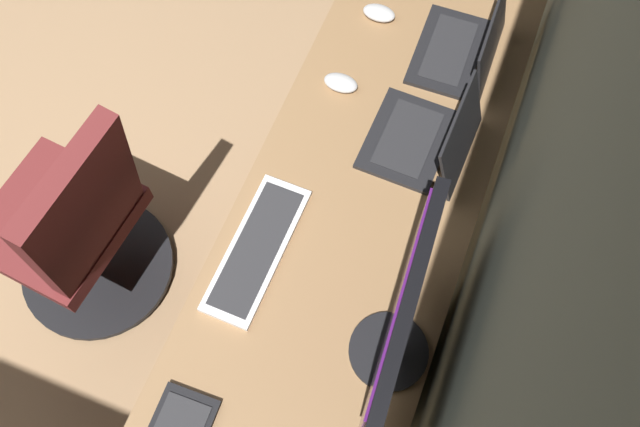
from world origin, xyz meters
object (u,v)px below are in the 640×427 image
mouse_main (341,83)px  office_chair (77,231)px  laptop_leftmost (428,138)px  keyboard_main (257,249)px  laptop_center (465,47)px  monitor_primary (399,323)px  mouse_spare (379,13)px  drawer_pedestal (330,331)px

mouse_main → office_chair: size_ratio=0.11×
office_chair → mouse_main: bearing=134.7°
laptop_leftmost → keyboard_main: size_ratio=0.71×
keyboard_main → laptop_leftmost: bearing=145.3°
laptop_center → mouse_main: 0.39m
monitor_primary → mouse_spare: monitor_primary is taller
monitor_primary → laptop_leftmost: bearing=-171.5°
laptop_leftmost → mouse_spare: (-0.40, -0.28, -0.03)m
keyboard_main → mouse_main: 0.58m
mouse_main → drawer_pedestal: bearing=18.8°
drawer_pedestal → laptop_leftmost: 0.67m
laptop_center → mouse_spare: laptop_center is taller
drawer_pedestal → keyboard_main: size_ratio=1.64×
mouse_main → mouse_spare: same height
mouse_spare → drawer_pedestal: bearing=11.9°
laptop_leftmost → laptop_center: 0.35m
mouse_main → office_chair: office_chair is taller
monitor_primary → mouse_main: monitor_primary is taller
laptop_leftmost → keyboard_main: 0.57m
office_chair → monitor_primary: bearing=86.0°
mouse_main → keyboard_main: bearing=-2.1°
drawer_pedestal → laptop_leftmost: bearing=169.6°
office_chair → mouse_spare: bearing=144.6°
laptop_center → office_chair: office_chair is taller
laptop_leftmost → office_chair: 1.13m
laptop_leftmost → mouse_spare: laptop_leftmost is taller
drawer_pedestal → monitor_primary: 0.68m
laptop_leftmost → mouse_main: 0.32m
mouse_spare → office_chair: office_chair is taller
drawer_pedestal → keyboard_main: 0.46m
drawer_pedestal → laptop_center: laptop_center is taller
mouse_main → mouse_spare: (-0.29, 0.02, 0.00)m
monitor_primary → keyboard_main: (-0.13, -0.41, -0.25)m
drawer_pedestal → mouse_spare: bearing=-168.1°
mouse_main → monitor_primary: bearing=29.0°
drawer_pedestal → laptop_center: bearing=173.3°
keyboard_main → office_chair: size_ratio=0.44×
laptop_center → drawer_pedestal: bearing=-6.7°
mouse_main → office_chair: bearing=-45.3°
monitor_primary → keyboard_main: monitor_primary is taller
laptop_leftmost → office_chair: bearing=-60.9°
laptop_center → mouse_main: size_ratio=3.06×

